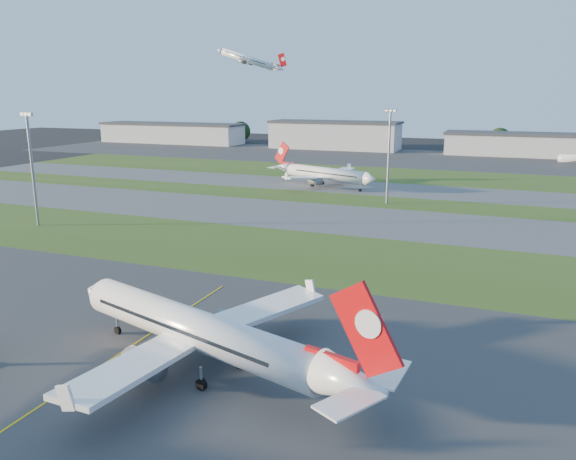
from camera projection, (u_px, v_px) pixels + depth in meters
The scene contains 21 objects.
ground at pixel (59, 363), 63.96m from camera, with size 700.00×700.00×0.00m, color black.
apron_near at pixel (59, 363), 63.96m from camera, with size 300.00×70.00×0.01m, color #333335.
grass_strip_a at pixel (253, 249), 110.94m from camera, with size 300.00×34.00×0.01m, color #38521B.
taxiway_a at pixel (308, 216), 140.76m from camera, with size 300.00×32.00×0.01m, color #515154.
grass_strip_b at pixel (337, 199), 163.34m from camera, with size 300.00×18.00×0.01m, color #38521B.
taxiway_b at pixel (356, 187), 183.22m from camera, with size 300.00×26.00×0.01m, color #515154.
grass_strip_c at pixel (379, 174), 213.04m from camera, with size 300.00×40.00×0.01m, color #38521B.
apron_far at pixel (406, 158), 267.25m from camera, with size 400.00×80.00×0.01m, color #333335.
yellow_line at pixel (95, 371), 62.18m from camera, with size 0.25×60.00×0.02m, color gold.
airliner_parked at pixel (197, 331), 61.47m from camera, with size 40.99×34.50×13.16m.
airliner_taxiing at pixel (325, 174), 183.32m from camera, with size 37.30×31.62×12.25m.
airliner_departing at pixel (248, 59), 279.05m from camera, with size 33.71×28.41×10.56m.
light_mast_west at pixel (32, 162), 127.06m from camera, with size 3.20×0.70×25.80m.
light_mast_centre at pixel (389, 150), 152.67m from camera, with size 3.20×0.70×25.80m.
hangar_far_west at pixel (172, 133), 346.43m from camera, with size 91.80×23.00×12.20m.
hangar_west at pixel (335, 135), 308.60m from camera, with size 71.40×23.00×15.20m.
hangar_east at pixel (531, 144), 273.39m from camera, with size 81.60×23.00×11.20m.
tree_far_west at pixel (131, 130), 372.37m from camera, with size 11.00×11.00×12.00m.
tree_west at pixel (241, 131), 345.47m from camera, with size 12.10×12.10×13.20m.
tree_mid_west at pixel (384, 138), 310.05m from camera, with size 9.90×9.90×10.80m.
tree_mid_east at pixel (499, 139), 291.11m from camera, with size 11.55×11.55×12.60m.
Camera 1 is at (45.80, -44.84, 29.93)m, focal length 35.00 mm.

